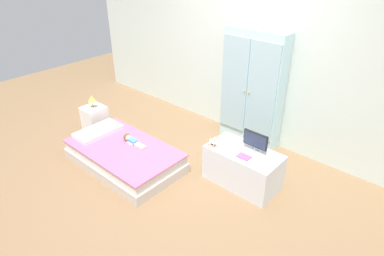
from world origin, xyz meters
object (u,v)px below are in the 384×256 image
(table_lamp, at_px, (92,99))
(tv_stand, at_px, (243,167))
(rocking_horse_toy, at_px, (213,142))
(doll, at_px, (131,140))
(nightstand, at_px, (95,120))
(wardrobe, at_px, (252,89))
(bed, at_px, (125,156))
(book_purple, at_px, (244,157))
(tv_monitor, at_px, (255,141))

(table_lamp, distance_m, tv_stand, 2.43)
(rocking_horse_toy, bearing_deg, tv_stand, 23.55)
(table_lamp, relative_size, tv_stand, 0.22)
(doll, relative_size, nightstand, 0.92)
(table_lamp, xyz_separation_m, tv_stand, (2.36, 0.45, -0.33))
(wardrobe, height_order, rocking_horse_toy, wardrobe)
(bed, bearing_deg, rocking_horse_toy, 28.31)
(doll, bearing_deg, tv_stand, 21.89)
(bed, relative_size, nightstand, 3.52)
(doll, bearing_deg, nightstand, 173.83)
(bed, height_order, tv_stand, tv_stand)
(rocking_horse_toy, relative_size, book_purple, 0.84)
(nightstand, bearing_deg, rocking_horse_toy, 8.49)
(table_lamp, xyz_separation_m, wardrobe, (1.85, 1.36, 0.25))
(doll, bearing_deg, bed, -80.26)
(bed, xyz_separation_m, nightstand, (-1.00, 0.25, 0.08))
(nightstand, distance_m, rocking_horse_toy, 2.07)
(nightstand, bearing_deg, bed, -13.86)
(rocking_horse_toy, bearing_deg, nightstand, -171.51)
(wardrobe, relative_size, book_purple, 10.79)
(doll, distance_m, rocking_horse_toy, 1.14)
(doll, height_order, tv_monitor, tv_monitor)
(bed, distance_m, tv_monitor, 1.70)
(doll, distance_m, nightstand, 0.99)
(wardrobe, relative_size, rocking_horse_toy, 12.78)
(nightstand, xyz_separation_m, table_lamp, (0.00, 0.00, 0.34))
(nightstand, bearing_deg, table_lamp, 0.00)
(table_lamp, bearing_deg, tv_stand, 10.79)
(rocking_horse_toy, height_order, book_purple, rocking_horse_toy)
(tv_stand, xyz_separation_m, rocking_horse_toy, (-0.34, -0.15, 0.29))
(nightstand, relative_size, table_lamp, 2.23)
(table_lamp, bearing_deg, tv_monitor, 12.20)
(wardrobe, relative_size, tv_stand, 1.87)
(table_lamp, distance_m, tv_monitor, 2.50)
(wardrobe, height_order, book_purple, wardrobe)
(wardrobe, height_order, tv_stand, wardrobe)
(bed, distance_m, wardrobe, 1.94)
(nightstand, xyz_separation_m, tv_stand, (2.36, 0.45, 0.01))
(bed, relative_size, tv_stand, 1.73)
(bed, bearing_deg, tv_monitor, 28.25)
(tv_stand, height_order, tv_monitor, tv_monitor)
(nightstand, relative_size, tv_monitor, 1.40)
(nightstand, height_order, table_lamp, table_lamp)
(nightstand, xyz_separation_m, wardrobe, (1.85, 1.36, 0.60))
(tv_monitor, bearing_deg, rocking_horse_toy, -151.89)
(tv_monitor, bearing_deg, book_purple, -96.25)
(nightstand, bearing_deg, doll, -6.17)
(tv_stand, xyz_separation_m, tv_monitor, (0.09, 0.08, 0.37))
(tv_stand, distance_m, tv_monitor, 0.39)
(nightstand, distance_m, tv_monitor, 2.53)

